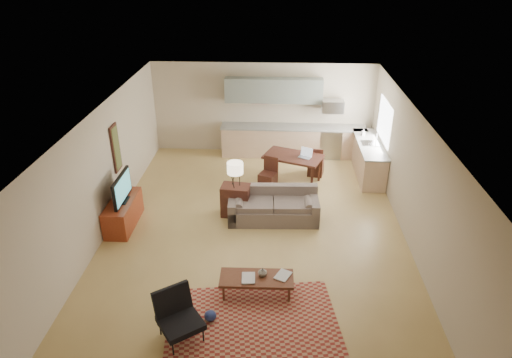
# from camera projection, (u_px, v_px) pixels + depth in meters

# --- Properties ---
(room) EXTENTS (9.00, 9.00, 9.00)m
(room) POSITION_uv_depth(u_px,v_px,m) (255.00, 177.00, 9.48)
(room) COLOR tan
(room) RESTS_ON ground
(kitchen_counter_back) EXTENTS (4.26, 0.64, 0.92)m
(kitchen_counter_back) POSITION_uv_depth(u_px,v_px,m) (293.00, 141.00, 13.56)
(kitchen_counter_back) COLOR tan
(kitchen_counter_back) RESTS_ON ground
(kitchen_counter_right) EXTENTS (0.64, 2.26, 0.92)m
(kitchen_counter_right) POSITION_uv_depth(u_px,v_px,m) (368.00, 159.00, 12.42)
(kitchen_counter_right) COLOR tan
(kitchen_counter_right) RESTS_ON ground
(kitchen_range) EXTENTS (0.62, 0.62, 0.90)m
(kitchen_range) POSITION_uv_depth(u_px,v_px,m) (330.00, 142.00, 13.52)
(kitchen_range) COLOR #A5A8AD
(kitchen_range) RESTS_ON ground
(kitchen_microwave) EXTENTS (0.62, 0.40, 0.35)m
(kitchen_microwave) POSITION_uv_depth(u_px,v_px,m) (333.00, 106.00, 13.03)
(kitchen_microwave) COLOR #A5A8AD
(kitchen_microwave) RESTS_ON room
(upper_cabinets) EXTENTS (2.80, 0.34, 0.70)m
(upper_cabinets) POSITION_uv_depth(u_px,v_px,m) (274.00, 90.00, 13.04)
(upper_cabinets) COLOR gray
(upper_cabinets) RESTS_ON room
(window_right) EXTENTS (0.02, 1.40, 1.05)m
(window_right) POSITION_uv_depth(u_px,v_px,m) (385.00, 121.00, 11.91)
(window_right) COLOR white
(window_right) RESTS_ON room
(wall_art_left) EXTENTS (0.06, 0.42, 1.10)m
(wall_art_left) POSITION_uv_depth(u_px,v_px,m) (116.00, 148.00, 10.33)
(wall_art_left) COLOR olive
(wall_art_left) RESTS_ON room
(triptych) EXTENTS (1.70, 0.04, 0.50)m
(triptych) POSITION_uv_depth(u_px,v_px,m) (260.00, 96.00, 13.28)
(triptych) COLOR #FDF4C3
(triptych) RESTS_ON room
(rug) EXTENTS (3.09, 2.34, 0.02)m
(rug) POSITION_uv_depth(u_px,v_px,m) (253.00, 325.00, 7.59)
(rug) COLOR maroon
(rug) RESTS_ON floor
(sofa) EXTENTS (2.16, 1.01, 0.74)m
(sofa) POSITION_uv_depth(u_px,v_px,m) (273.00, 205.00, 10.37)
(sofa) COLOR #665750
(sofa) RESTS_ON floor
(coffee_table) EXTENTS (1.33, 0.55, 0.40)m
(coffee_table) POSITION_uv_depth(u_px,v_px,m) (257.00, 286.00, 8.18)
(coffee_table) COLOR #4C2415
(coffee_table) RESTS_ON floor
(book_a) EXTENTS (0.27, 0.34, 0.03)m
(book_a) POSITION_uv_depth(u_px,v_px,m) (242.00, 278.00, 8.04)
(book_a) COLOR maroon
(book_a) RESTS_ON coffee_table
(book_b) EXTENTS (0.49, 0.50, 0.02)m
(book_b) POSITION_uv_depth(u_px,v_px,m) (277.00, 273.00, 8.16)
(book_b) COLOR navy
(book_b) RESTS_ON coffee_table
(vase) EXTENTS (0.16, 0.16, 0.17)m
(vase) POSITION_uv_depth(u_px,v_px,m) (263.00, 272.00, 8.09)
(vase) COLOR black
(vase) RESTS_ON coffee_table
(armchair) EXTENTS (1.01, 1.01, 0.83)m
(armchair) POSITION_uv_depth(u_px,v_px,m) (180.00, 319.00, 7.16)
(armchair) COLOR black
(armchair) RESTS_ON floor
(tv_credenza) EXTENTS (0.52, 1.35, 0.62)m
(tv_credenza) POSITION_uv_depth(u_px,v_px,m) (123.00, 213.00, 10.19)
(tv_credenza) COLOR maroon
(tv_credenza) RESTS_ON floor
(tv) EXTENTS (0.10, 1.04, 0.62)m
(tv) POSITION_uv_depth(u_px,v_px,m) (122.00, 188.00, 9.91)
(tv) COLOR black
(tv) RESTS_ON tv_credenza
(console_table) EXTENTS (0.69, 0.50, 0.76)m
(console_table) POSITION_uv_depth(u_px,v_px,m) (236.00, 200.00, 10.56)
(console_table) COLOR #361812
(console_table) RESTS_ON floor
(table_lamp) EXTENTS (0.41, 0.41, 0.61)m
(table_lamp) POSITION_uv_depth(u_px,v_px,m) (235.00, 174.00, 10.25)
(table_lamp) COLOR beige
(table_lamp) RESTS_ON console_table
(dining_table) EXTENTS (1.68, 1.33, 0.75)m
(dining_table) POSITION_uv_depth(u_px,v_px,m) (293.00, 168.00, 12.09)
(dining_table) COLOR #361812
(dining_table) RESTS_ON floor
(dining_chair_near) EXTENTS (0.53, 0.54, 0.84)m
(dining_chair_near) POSITION_uv_depth(u_px,v_px,m) (268.00, 174.00, 11.71)
(dining_chair_near) COLOR #361812
(dining_chair_near) RESTS_ON floor
(dining_chair_far) EXTENTS (0.48, 0.50, 0.84)m
(dining_chair_far) POSITION_uv_depth(u_px,v_px,m) (316.00, 161.00, 12.42)
(dining_chair_far) COLOR #361812
(dining_chair_far) RESTS_ON floor
(laptop) EXTENTS (0.39, 0.36, 0.24)m
(laptop) POSITION_uv_depth(u_px,v_px,m) (305.00, 153.00, 11.76)
(laptop) COLOR #A5A8AD
(laptop) RESTS_ON dining_table
(soap_bottle) EXTENTS (0.12, 0.12, 0.19)m
(soap_bottle) POSITION_uv_depth(u_px,v_px,m) (363.00, 132.00, 12.67)
(soap_bottle) COLOR #FDF4C3
(soap_bottle) RESTS_ON kitchen_counter_right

